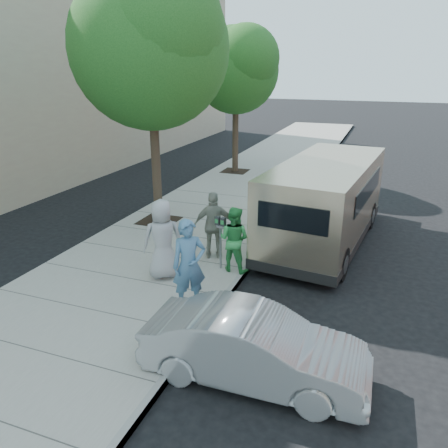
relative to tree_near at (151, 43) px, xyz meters
The scene contains 12 objects.
ground 6.45m from the tree_near, 46.82° to the right, with size 120.00×120.00×0.00m, color black.
sidewalk 6.11m from the tree_near, 62.43° to the right, with size 5.00×60.00×0.15m, color gray.
curb_face 7.02m from the tree_near, 33.03° to the right, with size 0.12×60.00×0.16m, color gray.
tree_near is the anchor object (origin of this frame).
tree_far 7.63m from the tree_near, 90.00° to the left, with size 3.92×3.80×6.49m.
parking_meter 6.00m from the tree_near, 40.05° to the right, with size 0.29×0.15×1.35m.
van 6.74m from the tree_near, ahead, with size 2.85×6.74×2.43m.
sedan 9.31m from the tree_near, 50.42° to the right, with size 1.29×3.71×1.22m, color #9CA0A3.
person_officer 7.11m from the tree_near, 55.22° to the right, with size 0.70×0.46×1.93m, color teal.
person_green_shirt 6.28m from the tree_near, 36.85° to the right, with size 0.79×0.62×1.63m, color green.
person_gray_shirt 6.00m from the tree_near, 60.24° to the right, with size 0.94×0.61×1.92m, color #A6A6A8.
person_striped_polo 5.63m from the tree_near, 36.88° to the right, with size 1.04×0.44×1.78m, color gray.
Camera 1 is at (4.40, -9.46, 4.94)m, focal length 35.00 mm.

